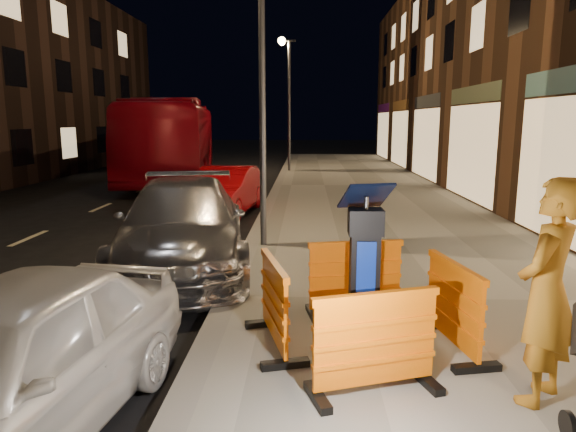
{
  "coord_description": "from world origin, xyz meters",
  "views": [
    {
      "loc": [
        1.08,
        -6.75,
        2.56
      ],
      "look_at": [
        0.8,
        1.0,
        1.1
      ],
      "focal_mm": 32.0,
      "sensor_mm": 36.0,
      "label": 1
    }
  ],
  "objects_px": {
    "parking_kiosk": "(364,271)",
    "barrier_back": "(355,278)",
    "car_silver": "(184,267)",
    "barrier_front": "(375,343)",
    "car_red": "(226,214)",
    "barrier_bldgside": "(453,306)",
    "bus_doubledecker": "(175,180)",
    "barrier_kerbside": "(274,304)",
    "man": "(547,292)"
  },
  "relations": [
    {
      "from": "parking_kiosk",
      "to": "barrier_kerbside",
      "type": "xyz_separation_m",
      "value": [
        -0.95,
        0.0,
        -0.37
      ]
    },
    {
      "from": "barrier_bldgside",
      "to": "car_red",
      "type": "height_order",
      "value": "barrier_bldgside"
    },
    {
      "from": "car_silver",
      "to": "parking_kiosk",
      "type": "bearing_deg",
      "value": -61.25
    },
    {
      "from": "barrier_bldgside",
      "to": "man",
      "type": "xyz_separation_m",
      "value": [
        0.47,
        -1.01,
        0.51
      ]
    },
    {
      "from": "barrier_front",
      "to": "barrier_bldgside",
      "type": "bearing_deg",
      "value": 27.02
    },
    {
      "from": "barrier_front",
      "to": "car_red",
      "type": "height_order",
      "value": "barrier_front"
    },
    {
      "from": "parking_kiosk",
      "to": "bus_doubledecker",
      "type": "relative_size",
      "value": 0.14
    },
    {
      "from": "barrier_front",
      "to": "barrier_back",
      "type": "relative_size",
      "value": 1.0
    },
    {
      "from": "car_red",
      "to": "man",
      "type": "bearing_deg",
      "value": -59.02
    },
    {
      "from": "car_red",
      "to": "bus_doubledecker",
      "type": "height_order",
      "value": "bus_doubledecker"
    },
    {
      "from": "parking_kiosk",
      "to": "bus_doubledecker",
      "type": "height_order",
      "value": "parking_kiosk"
    },
    {
      "from": "parking_kiosk",
      "to": "car_red",
      "type": "relative_size",
      "value": 0.43
    },
    {
      "from": "barrier_bldgside",
      "to": "car_silver",
      "type": "height_order",
      "value": "barrier_bldgside"
    },
    {
      "from": "barrier_front",
      "to": "barrier_kerbside",
      "type": "bearing_deg",
      "value": 117.02
    },
    {
      "from": "barrier_back",
      "to": "barrier_bldgside",
      "type": "distance_m",
      "value": 1.34
    },
    {
      "from": "barrier_front",
      "to": "bus_doubledecker",
      "type": "relative_size",
      "value": 0.1
    },
    {
      "from": "parking_kiosk",
      "to": "barrier_front",
      "type": "distance_m",
      "value": 1.02
    },
    {
      "from": "barrier_back",
      "to": "car_silver",
      "type": "height_order",
      "value": "barrier_back"
    },
    {
      "from": "car_red",
      "to": "bus_doubledecker",
      "type": "bearing_deg",
      "value": 120.3
    },
    {
      "from": "barrier_kerbside",
      "to": "barrier_bldgside",
      "type": "xyz_separation_m",
      "value": [
        1.9,
        0.0,
        0.0
      ]
    },
    {
      "from": "barrier_back",
      "to": "bus_doubledecker",
      "type": "height_order",
      "value": "bus_doubledecker"
    },
    {
      "from": "barrier_front",
      "to": "car_silver",
      "type": "bearing_deg",
      "value": 104.18
    },
    {
      "from": "car_red",
      "to": "bus_doubledecker",
      "type": "xyz_separation_m",
      "value": [
        -3.46,
        8.06,
        0.0
      ]
    },
    {
      "from": "car_silver",
      "to": "car_red",
      "type": "relative_size",
      "value": 1.32
    },
    {
      "from": "barrier_kerbside",
      "to": "car_red",
      "type": "bearing_deg",
      "value": -2.63
    },
    {
      "from": "barrier_back",
      "to": "barrier_bldgside",
      "type": "relative_size",
      "value": 1.0
    },
    {
      "from": "barrier_kerbside",
      "to": "barrier_bldgside",
      "type": "bearing_deg",
      "value": -104.98
    },
    {
      "from": "barrier_kerbside",
      "to": "barrier_front",
      "type": "bearing_deg",
      "value": -149.98
    },
    {
      "from": "parking_kiosk",
      "to": "barrier_back",
      "type": "relative_size",
      "value": 1.4
    },
    {
      "from": "car_silver",
      "to": "car_red",
      "type": "bearing_deg",
      "value": 80.76
    },
    {
      "from": "barrier_front",
      "to": "barrier_bldgside",
      "type": "xyz_separation_m",
      "value": [
        0.95,
        0.95,
        0.0
      ]
    },
    {
      "from": "parking_kiosk",
      "to": "barrier_back",
      "type": "height_order",
      "value": "parking_kiosk"
    },
    {
      "from": "barrier_bldgside",
      "to": "barrier_kerbside",
      "type": "bearing_deg",
      "value": 79.02
    },
    {
      "from": "barrier_kerbside",
      "to": "car_silver",
      "type": "bearing_deg",
      "value": 12.77
    },
    {
      "from": "bus_doubledecker",
      "to": "man",
      "type": "xyz_separation_m",
      "value": [
        7.7,
        -17.64,
        1.13
      ]
    },
    {
      "from": "barrier_front",
      "to": "barrier_back",
      "type": "distance_m",
      "value": 1.9
    },
    {
      "from": "barrier_front",
      "to": "barrier_back",
      "type": "xyz_separation_m",
      "value": [
        0.0,
        1.9,
        0.0
      ]
    },
    {
      "from": "car_silver",
      "to": "man",
      "type": "bearing_deg",
      "value": -56.79
    },
    {
      "from": "parking_kiosk",
      "to": "barrier_kerbside",
      "type": "relative_size",
      "value": 1.4
    },
    {
      "from": "barrier_kerbside",
      "to": "car_red",
      "type": "xyz_separation_m",
      "value": [
        -1.88,
        8.57,
        -0.62
      ]
    },
    {
      "from": "barrier_back",
      "to": "car_silver",
      "type": "xyz_separation_m",
      "value": [
        -2.76,
        2.49,
        -0.62
      ]
    },
    {
      "from": "barrier_back",
      "to": "barrier_kerbside",
      "type": "relative_size",
      "value": 1.0
    },
    {
      "from": "barrier_front",
      "to": "barrier_bldgside",
      "type": "relative_size",
      "value": 1.0
    },
    {
      "from": "barrier_back",
      "to": "barrier_bldgside",
      "type": "bearing_deg",
      "value": -54.98
    },
    {
      "from": "barrier_back",
      "to": "bus_doubledecker",
      "type": "xyz_separation_m",
      "value": [
        -6.28,
        15.68,
        -0.62
      ]
    },
    {
      "from": "car_silver",
      "to": "man",
      "type": "xyz_separation_m",
      "value": [
        4.18,
        -4.45,
        1.13
      ]
    },
    {
      "from": "parking_kiosk",
      "to": "barrier_back",
      "type": "distance_m",
      "value": 1.02
    },
    {
      "from": "parking_kiosk",
      "to": "barrier_front",
      "type": "relative_size",
      "value": 1.4
    },
    {
      "from": "barrier_back",
      "to": "car_red",
      "type": "xyz_separation_m",
      "value": [
        -2.83,
        7.62,
        -0.62
      ]
    },
    {
      "from": "car_silver",
      "to": "car_red",
      "type": "xyz_separation_m",
      "value": [
        -0.07,
        5.13,
        0.0
      ]
    }
  ]
}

